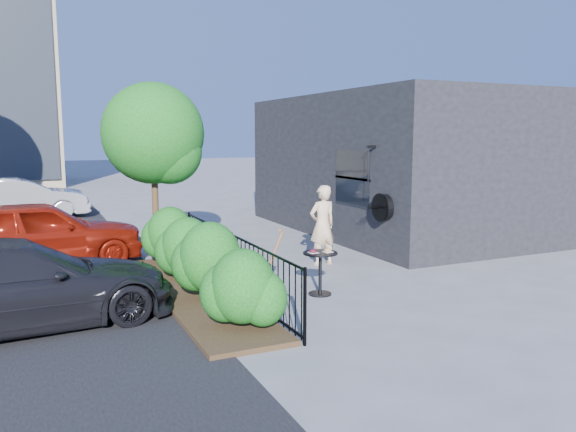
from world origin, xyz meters
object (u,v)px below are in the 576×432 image
cafe_table (320,265)px  car_red (38,233)px  car_silver (21,199)px  patio_tree (157,140)px  woman (323,225)px  shovel (268,272)px  car_darkgrey (15,285)px

cafe_table → car_red: bearing=135.4°
car_silver → car_red: bearing=178.2°
patio_tree → woman: bearing=-25.0°
shovel → car_darkgrey: size_ratio=0.29×
woman → car_red: 6.20m
woman → car_red: bearing=-27.5°
patio_tree → cafe_table: patio_tree is taller
shovel → car_red: (-3.43, 4.71, 0.16)m
shovel → car_silver: (-3.85, 12.56, 0.12)m
woman → patio_tree: bearing=-30.1°
cafe_table → shovel: bearing=-168.1°
patio_tree → car_darkgrey: patio_tree is taller
woman → car_darkgrey: 6.39m
car_darkgrey → patio_tree: bearing=-47.2°
patio_tree → shovel: (0.98, -3.88, -2.17)m
patio_tree → car_silver: 9.37m
patio_tree → woman: 4.07m
shovel → woman: bearing=45.6°
shovel → car_silver: bearing=107.1°
shovel → car_darkgrey: bearing=172.1°
car_silver → car_darkgrey: car_silver is taller
woman → car_darkgrey: bearing=11.5°
woman → shovel: bearing=40.6°
car_red → car_silver: bearing=-1.4°
shovel → car_red: car_red is taller
woman → shovel: 3.30m
cafe_table → shovel: 1.14m
woman → car_red: woman is taller
woman → shovel: woman is taller
woman → car_darkgrey: woman is taller
cafe_table → car_darkgrey: car_darkgrey is taller
patio_tree → cafe_table: (2.10, -3.64, -2.22)m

